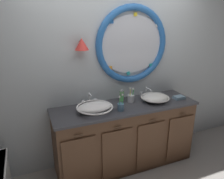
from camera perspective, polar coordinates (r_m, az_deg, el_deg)
The scene contains 11 objects.
ground_plane at distance 3.11m, azimuth 4.76°, elevation -21.49°, with size 14.00×14.00×0.00m, color gray.
back_wall_assembly at distance 2.99m, azimuth 0.66°, elevation 5.66°, with size 6.40×0.26×2.60m.
vanity_counter at distance 3.06m, azimuth 3.40°, elevation -11.84°, with size 1.93×0.60×0.90m.
sink_basin_left at distance 2.67m, azimuth -4.56°, elevation -4.62°, with size 0.45×0.45×0.11m.
sink_basin_right at distance 3.02m, azimuth 11.20°, elevation -2.07°, with size 0.39×0.39×0.11m.
faucet_set_left at distance 2.87m, azimuth -5.96°, elevation -2.79°, with size 0.22×0.12×0.17m.
faucet_set_right at distance 3.20m, azimuth 9.04°, elevation -0.74°, with size 0.22×0.15×0.14m.
toothbrush_holder_left at distance 2.68m, azimuth 2.28°, elevation -4.49°, with size 0.09×0.09×0.22m.
toothbrush_holder_right at distance 2.95m, azimuth 4.98°, elevation -2.24°, with size 0.10×0.10×0.21m.
soap_dispenser at distance 2.97m, azimuth 2.55°, elevation -1.67°, with size 0.06×0.07×0.17m.
folded_hand_towel at distance 3.21m, azimuth 17.14°, elevation -2.01°, with size 0.15×0.12×0.04m.
Camera 1 is at (-1.12, -2.09, 2.02)m, focal length 34.91 mm.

